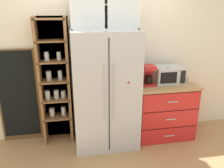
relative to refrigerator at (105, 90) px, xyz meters
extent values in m
plane|color=tan|center=(0.00, -0.01, -0.88)|extent=(10.70, 10.70, 0.00)
cube|color=silver|center=(0.00, 0.39, 0.40)|extent=(5.00, 0.10, 2.55)
cube|color=#B7BABF|center=(0.00, 0.00, 0.00)|extent=(0.94, 0.67, 1.75)
cube|color=black|center=(0.00, -0.34, 0.00)|extent=(0.01, 0.01, 1.61)
cylinder|color=#B7BABF|center=(-0.06, -0.35, 0.09)|extent=(0.02, 0.02, 0.79)
cylinder|color=#B7BABF|center=(0.06, -0.35, 0.09)|extent=(0.02, 0.02, 0.79)
cube|color=#A8161C|center=(0.26, -0.34, 0.21)|extent=(0.02, 0.01, 0.02)
cube|color=brown|center=(-0.73, 0.36, 0.09)|extent=(0.49, 0.04, 1.92)
cube|color=olive|center=(-0.94, 0.20, 0.09)|extent=(0.04, 0.27, 1.92)
cube|color=olive|center=(-0.53, 0.20, 0.09)|extent=(0.04, 0.27, 1.92)
cube|color=olive|center=(-0.73, 0.20, -0.47)|extent=(0.43, 0.27, 0.02)
cylinder|color=silver|center=(-0.82, 0.21, -0.40)|extent=(0.08, 0.08, 0.13)
cylinder|color=#B77A38|center=(-0.82, 0.21, -0.42)|extent=(0.07, 0.07, 0.09)
cylinder|color=#B2B2B7|center=(-0.82, 0.21, -0.33)|extent=(0.08, 0.08, 0.01)
cylinder|color=silver|center=(-0.64, 0.20, -0.39)|extent=(0.07, 0.07, 0.14)
cylinder|color=#382316|center=(-0.64, 0.20, -0.41)|extent=(0.06, 0.06, 0.09)
cylinder|color=#B2B2B7|center=(-0.64, 0.20, -0.32)|extent=(0.06, 0.06, 0.01)
cube|color=olive|center=(-0.73, 0.20, -0.17)|extent=(0.43, 0.27, 0.02)
cylinder|color=silver|center=(-0.85, 0.19, -0.10)|extent=(0.08, 0.08, 0.13)
cylinder|color=white|center=(-0.85, 0.19, -0.12)|extent=(0.06, 0.06, 0.09)
cylinder|color=#B2B2B7|center=(-0.85, 0.19, -0.03)|extent=(0.07, 0.07, 0.01)
cylinder|color=silver|center=(-0.73, 0.20, -0.10)|extent=(0.08, 0.08, 0.13)
cylinder|color=#CCB78C|center=(-0.73, 0.20, -0.12)|extent=(0.06, 0.06, 0.09)
cylinder|color=#B2B2B7|center=(-0.73, 0.20, -0.03)|extent=(0.07, 0.07, 0.01)
cylinder|color=silver|center=(-0.62, 0.21, -0.11)|extent=(0.07, 0.07, 0.11)
cylinder|color=#E0C67F|center=(-0.62, 0.21, -0.13)|extent=(0.06, 0.06, 0.07)
cylinder|color=#B2B2B7|center=(-0.62, 0.21, -0.05)|extent=(0.07, 0.07, 0.01)
cube|color=olive|center=(-0.73, 0.20, 0.12)|extent=(0.43, 0.27, 0.02)
cylinder|color=silver|center=(-0.81, 0.21, 0.20)|extent=(0.08, 0.08, 0.13)
cylinder|color=white|center=(-0.81, 0.21, 0.18)|extent=(0.07, 0.07, 0.09)
cylinder|color=#B2B2B7|center=(-0.81, 0.21, 0.27)|extent=(0.08, 0.08, 0.01)
cylinder|color=silver|center=(-0.65, 0.20, 0.20)|extent=(0.06, 0.06, 0.13)
cylinder|color=brown|center=(-0.65, 0.20, 0.18)|extent=(0.05, 0.05, 0.09)
cylinder|color=#B2B2B7|center=(-0.65, 0.20, 0.27)|extent=(0.06, 0.06, 0.01)
cube|color=olive|center=(-0.73, 0.20, 0.42)|extent=(0.43, 0.27, 0.02)
cylinder|color=silver|center=(-0.82, 0.20, 0.49)|extent=(0.07, 0.07, 0.12)
cylinder|color=beige|center=(-0.82, 0.20, 0.47)|extent=(0.06, 0.06, 0.08)
cylinder|color=#B2B2B7|center=(-0.82, 0.20, 0.55)|extent=(0.07, 0.07, 0.01)
cylinder|color=silver|center=(-0.65, 0.21, 0.48)|extent=(0.06, 0.06, 0.11)
cylinder|color=#2D2D2D|center=(-0.65, 0.21, 0.47)|extent=(0.05, 0.05, 0.08)
cylinder|color=#B2B2B7|center=(-0.65, 0.21, 0.55)|extent=(0.06, 0.06, 0.01)
cube|color=olive|center=(-0.73, 0.20, 0.71)|extent=(0.43, 0.27, 0.02)
cube|color=olive|center=(-0.73, 0.20, 1.01)|extent=(0.43, 0.27, 0.02)
cube|color=red|center=(0.96, 0.05, -0.44)|extent=(0.91, 0.58, 0.86)
cube|color=tan|center=(0.96, 0.05, 0.01)|extent=(0.94, 0.61, 0.04)
cube|color=black|center=(0.96, -0.24, -0.60)|extent=(0.89, 0.00, 0.01)
cube|color=silver|center=(0.96, -0.25, -0.73)|extent=(0.16, 0.01, 0.01)
cube|color=black|center=(0.96, -0.24, -0.31)|extent=(0.89, 0.00, 0.01)
cube|color=silver|center=(0.96, -0.25, -0.44)|extent=(0.16, 0.01, 0.01)
cube|color=black|center=(0.96, -0.24, -0.03)|extent=(0.89, 0.00, 0.01)
cube|color=silver|center=(0.96, -0.25, -0.16)|extent=(0.16, 0.01, 0.01)
cube|color=#B7BABF|center=(1.02, 0.10, 0.16)|extent=(0.44, 0.32, 0.26)
cube|color=black|center=(0.96, -0.07, 0.16)|extent=(0.26, 0.01, 0.17)
cube|color=black|center=(1.19, -0.07, 0.16)|extent=(0.08, 0.01, 0.20)
cube|color=red|center=(0.67, 0.03, 0.04)|extent=(0.17, 0.20, 0.03)
cube|color=red|center=(0.67, 0.10, 0.18)|extent=(0.17, 0.06, 0.30)
cube|color=red|center=(0.67, 0.03, 0.31)|extent=(0.17, 0.20, 0.06)
cylinder|color=black|center=(0.67, 0.02, 0.12)|extent=(0.11, 0.11, 0.12)
cylinder|color=silver|center=(1.37, 0.07, 0.07)|extent=(0.08, 0.08, 0.09)
torus|color=silver|center=(1.42, 0.07, 0.08)|extent=(0.05, 0.01, 0.05)
cylinder|color=#285B33|center=(0.96, 0.00, 0.11)|extent=(0.06, 0.06, 0.17)
cone|color=#285B33|center=(0.96, 0.00, 0.20)|extent=(0.06, 0.06, 0.04)
cylinder|color=#285B33|center=(0.96, 0.00, 0.23)|extent=(0.02, 0.02, 0.07)
cylinder|color=black|center=(0.96, 0.00, 0.27)|extent=(0.03, 0.03, 0.01)
cylinder|color=navy|center=(0.96, 0.01, 0.12)|extent=(0.06, 0.06, 0.18)
cone|color=navy|center=(0.96, 0.01, 0.22)|extent=(0.06, 0.06, 0.04)
cylinder|color=navy|center=(0.96, 0.01, 0.25)|extent=(0.02, 0.02, 0.07)
cylinder|color=black|center=(0.96, 0.01, 0.29)|extent=(0.03, 0.03, 0.01)
cube|color=silver|center=(0.00, 0.17, 1.19)|extent=(0.90, 0.02, 0.63)
cube|color=silver|center=(0.00, 0.02, 0.89)|extent=(0.90, 0.32, 0.02)
cube|color=silver|center=(-0.44, 0.02, 1.19)|extent=(0.02, 0.32, 0.63)
cube|color=silver|center=(0.44, 0.02, 1.19)|extent=(0.02, 0.32, 0.63)
cube|color=silver|center=(0.00, 0.02, 1.19)|extent=(0.87, 0.30, 0.02)
cube|color=silver|center=(-0.23, -0.13, 1.19)|extent=(0.41, 0.01, 0.59)
cube|color=silver|center=(0.23, -0.13, 1.19)|extent=(0.41, 0.01, 0.59)
cylinder|color=silver|center=(-0.32, 0.02, 0.90)|extent=(0.05, 0.05, 0.00)
cylinder|color=silver|center=(-0.32, 0.02, 0.93)|extent=(0.01, 0.01, 0.07)
cone|color=silver|center=(-0.32, 0.02, 0.99)|extent=(0.06, 0.06, 0.05)
cylinder|color=silver|center=(0.32, 0.02, 0.90)|extent=(0.05, 0.05, 0.00)
cylinder|color=silver|center=(0.32, 0.02, 0.93)|extent=(0.01, 0.01, 0.07)
cone|color=silver|center=(0.32, 0.02, 0.99)|extent=(0.06, 0.06, 0.05)
cylinder|color=white|center=(-0.27, 0.02, 1.23)|extent=(0.06, 0.06, 0.07)
cylinder|color=white|center=(-0.09, 0.02, 1.23)|extent=(0.06, 0.06, 0.07)
cylinder|color=white|center=(0.09, 0.02, 1.23)|extent=(0.06, 0.06, 0.07)
cylinder|color=white|center=(0.27, 0.02, 1.23)|extent=(0.06, 0.06, 0.07)
cube|color=brown|center=(-1.30, 0.32, -0.14)|extent=(0.60, 0.04, 1.47)
cube|color=black|center=(-1.30, 0.30, -0.11)|extent=(0.54, 0.01, 1.37)
camera|label=1|loc=(-0.46, -3.08, 1.15)|focal=36.01mm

